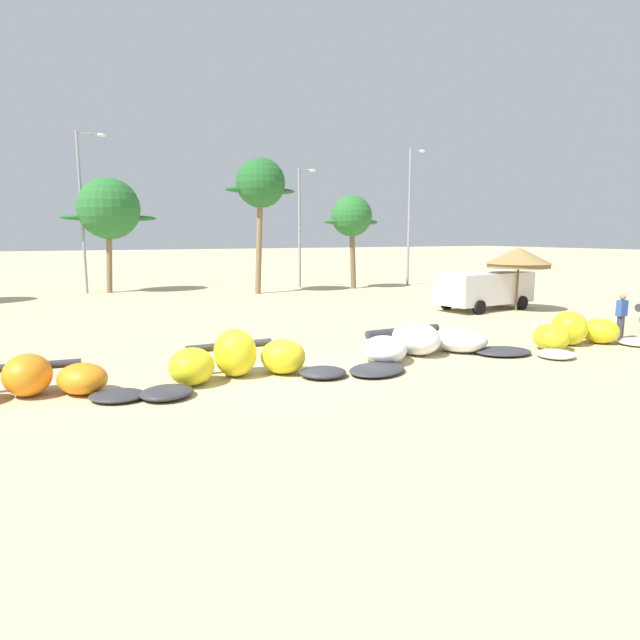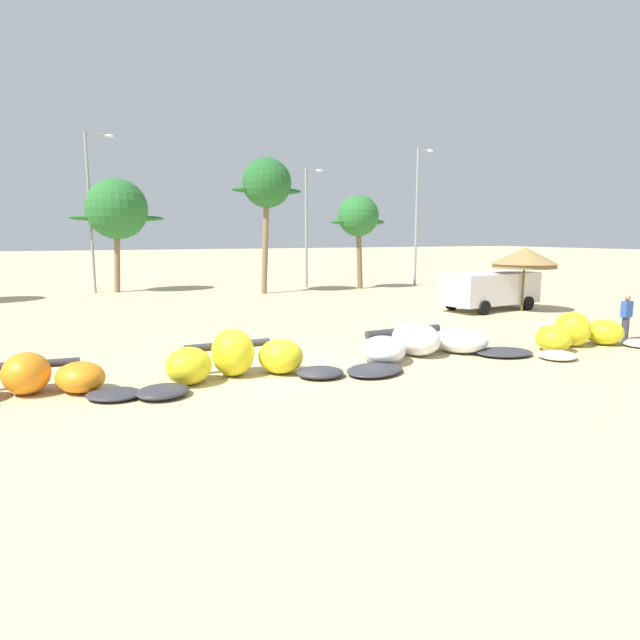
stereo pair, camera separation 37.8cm
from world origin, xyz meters
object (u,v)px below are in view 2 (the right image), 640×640
object	(u,v)px
kite_left	(25,381)
palm_center_right	(358,217)
lamppost_east	(418,211)
parked_van	(489,288)
kite_right_of_center	(580,335)
person_by_umbrellas	(626,318)
kite_center	(423,344)
lamppost_west_center	(92,205)
palm_left_of_gap	(117,209)
beach_umbrella_middle	(525,258)
kite_left_of_center	(236,360)
lamppost_east_center	(308,222)
palm_center_left	(267,185)

from	to	relation	value
kite_left	palm_center_right	xyz separation A→B (m)	(19.25, 19.08, 4.52)
lamppost_east	parked_van	bearing A→B (deg)	-110.22
kite_right_of_center	lamppost_east	bearing A→B (deg)	68.46
kite_left	person_by_umbrellas	size ratio (longest dim) A/B	3.30
kite_center	palm_center_right	world-z (taller)	palm_center_right
palm_center_right	lamppost_west_center	world-z (taller)	lamppost_west_center
parked_van	person_by_umbrellas	world-z (taller)	parked_van
palm_left_of_gap	lamppost_west_center	world-z (taller)	lamppost_west_center
beach_umbrella_middle	person_by_umbrellas	distance (m)	7.76
kite_center	person_by_umbrellas	distance (m)	7.99
person_by_umbrellas	kite_left_of_center	bearing A→B (deg)	176.23
palm_center_right	lamppost_east	world-z (taller)	lamppost_east
kite_left_of_center	parked_van	xyz separation A→B (m)	(14.94, 7.22, 0.61)
kite_right_of_center	palm_center_right	size ratio (longest dim) A/B	0.86
lamppost_east_center	kite_right_of_center	bearing A→B (deg)	-90.72
kite_left_of_center	lamppost_east_center	size ratio (longest dim) A/B	0.67
beach_umbrella_middle	lamppost_east_center	bearing A→B (deg)	106.33
kite_left	parked_van	distance (m)	20.93
palm_center_right	lamppost_east_center	distance (m)	3.60
kite_left	parked_van	size ratio (longest dim) A/B	1.00
kite_left	lamppost_west_center	size ratio (longest dim) A/B	0.54
kite_center	kite_right_of_center	bearing A→B (deg)	-10.76
beach_umbrella_middle	lamppost_west_center	xyz separation A→B (m)	(-18.33, 17.98, 2.93)
kite_center	lamppost_east	xyz separation A→B (m)	(13.90, 20.22, 5.05)
lamppost_west_center	lamppost_east	size ratio (longest dim) A/B	1.01
parked_van	kite_right_of_center	bearing A→B (deg)	-113.58
lamppost_east	person_by_umbrellas	bearing A→B (deg)	-105.78
kite_center	palm_center_left	xyz separation A→B (m)	(1.94, 19.34, 6.37)
kite_center	lamppost_east_center	xyz separation A→B (m)	(5.79, 21.82, 4.22)
beach_umbrella_middle	parked_van	bearing A→B (deg)	141.83
kite_center	palm_left_of_gap	bearing A→B (deg)	105.19
lamppost_east	kite_left	bearing A→B (deg)	-141.22
kite_center	person_by_umbrellas	world-z (taller)	person_by_umbrellas
lamppost_west_center	lamppost_east	world-z (taller)	lamppost_west_center
lamppost_east	kite_right_of_center	bearing A→B (deg)	-111.54
palm_center_left	lamppost_west_center	distance (m)	11.13
kite_center	lamppost_east	size ratio (longest dim) A/B	0.69
lamppost_west_center	kite_left_of_center	bearing A→B (deg)	-84.93
lamppost_west_center	lamppost_east	distance (m)	22.24
parked_van	lamppost_east_center	xyz separation A→B (m)	(-3.32, 14.60, 3.52)
kite_right_of_center	person_by_umbrellas	size ratio (longest dim) A/B	3.41
kite_right_of_center	palm_left_of_gap	xyz separation A→B (m)	(-12.03, 25.09, 4.85)
parked_van	lamppost_east	world-z (taller)	lamppost_east
beach_umbrella_middle	palm_center_right	xyz separation A→B (m)	(-1.79, 13.30, 2.29)
kite_left	lamppost_west_center	bearing A→B (deg)	83.49
kite_center	palm_center_left	size ratio (longest dim) A/B	0.82
parked_van	palm_left_of_gap	bearing A→B (deg)	132.91
kite_left	lamppost_west_center	distance (m)	24.46
beach_umbrella_middle	parked_van	xyz separation A→B (m)	(-1.25, 0.98, -1.51)
kite_center	beach_umbrella_middle	xyz separation A→B (m)	(10.36, 6.24, 2.21)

